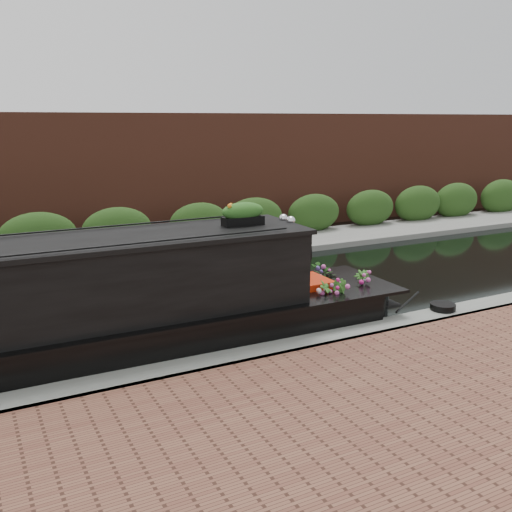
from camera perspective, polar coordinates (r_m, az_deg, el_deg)
name	(u,v)px	position (r m, az deg, el deg)	size (l,w,h in m)	color
ground	(185,306)	(12.06, -7.15, -5.00)	(80.00, 80.00, 0.00)	black
near_bank_coping	(257,365)	(9.23, 0.14, -10.84)	(40.00, 0.60, 0.50)	slate
near_bank_pavers	(423,499)	(6.61, 16.35, -22.28)	(40.00, 7.00, 0.50)	brown
far_bank_path	(131,262)	(15.92, -12.43, -0.63)	(40.00, 2.40, 0.34)	gray
far_hedge	(122,256)	(16.76, -13.24, 0.04)	(40.00, 1.10, 2.80)	#234316
far_brick_wall	(105,242)	(18.76, -14.84, 1.37)	(40.00, 1.00, 8.00)	brown
narrowboat	(73,320)	(9.33, -17.86, -6.12)	(11.17, 2.15, 2.63)	black
rope_fender	(377,303)	(11.95, 12.03, -4.59)	(0.31, 0.31, 0.36)	brown
coiled_mooring_rope	(443,307)	(11.53, 18.18, -4.84)	(0.48, 0.48, 0.12)	black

